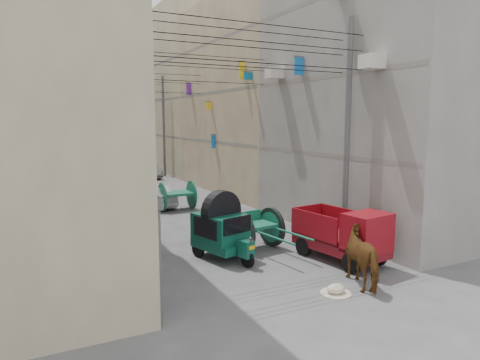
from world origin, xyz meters
TOP-DOWN VIEW (x-y plane):
  - ground at (0.00, 0.00)m, footprint 140.00×140.00m
  - building_row_left at (-8.00, 34.13)m, footprint 8.00×62.00m
  - building_row_right at (8.00, 34.13)m, footprint 8.00×62.00m
  - end_cap_building at (0.00, 66.00)m, footprint 22.00×10.00m
  - shutters_left at (-3.92, 10.38)m, footprint 0.18×14.40m
  - signboards at (-0.01, 21.66)m, footprint 8.22×40.52m
  - ac_units at (3.65, 7.67)m, footprint 0.70×6.55m
  - utility_poles at (0.00, 17.00)m, footprint 7.40×22.20m
  - overhead_cables at (0.00, 14.40)m, footprint 7.40×22.52m
  - auto_rickshaw at (-0.78, 6.92)m, footprint 1.83×2.55m
  - tonga_cart at (0.76, 7.28)m, footprint 1.66×3.27m
  - mini_truck at (2.60, 4.60)m, footprint 1.83×3.31m
  - second_cart at (0.33, 14.95)m, footprint 1.66×1.48m
  - feed_sack at (0.71, 2.87)m, footprint 0.51×0.41m
  - horse at (1.85, 3.00)m, footprint 1.41×2.17m
  - distant_car_white at (-0.44, 16.37)m, footprint 1.70×3.83m
  - distant_car_grey at (2.06, 27.63)m, footprint 1.57×3.89m
  - distant_car_green at (-0.83, 43.93)m, footprint 2.37×4.47m

SIDE VIEW (x-z plane):
  - ground at x=0.00m, z-range 0.00..0.00m
  - feed_sack at x=0.71m, z-range 0.00..0.25m
  - distant_car_green at x=-0.83m, z-range 0.00..1.23m
  - distant_car_grey at x=2.06m, z-range 0.00..1.26m
  - distant_car_white at x=-0.44m, z-range 0.00..1.28m
  - tonga_cart at x=0.76m, z-range 0.03..1.44m
  - second_cart at x=0.33m, z-range 0.05..1.50m
  - horse at x=1.85m, z-range 0.00..1.69m
  - mini_truck at x=2.60m, z-range -0.04..1.73m
  - auto_rickshaw at x=-0.78m, z-range 0.15..1.89m
  - shutters_left at x=-3.92m, z-range 0.06..2.93m
  - signboards at x=-0.01m, z-range 0.59..6.27m
  - utility_poles at x=0.00m, z-range 0.00..8.00m
  - building_row_left at x=-8.00m, z-range -0.54..13.46m
  - building_row_right at x=8.00m, z-range -0.54..13.46m
  - end_cap_building at x=0.00m, z-range 0.00..13.00m
  - overhead_cables at x=0.00m, z-range 6.20..7.33m
  - ac_units at x=3.65m, z-range 5.76..9.11m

